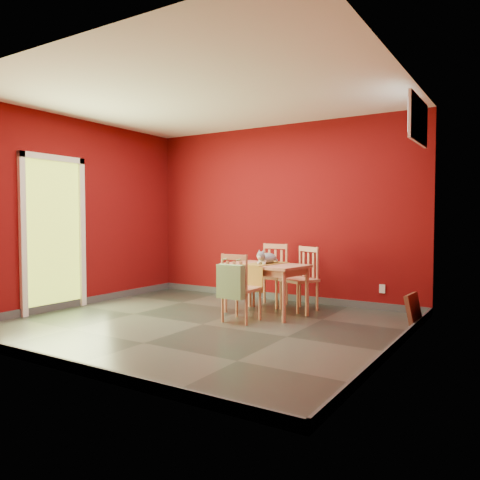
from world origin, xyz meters
The scene contains 13 objects.
ground centered at (0.00, 0.00, 0.00)m, with size 4.50×4.50×0.00m, color #2D342D.
room_shell centered at (0.00, 0.00, 0.05)m, with size 4.50×4.50×4.50m.
doorway centered at (-2.23, -0.40, 1.12)m, with size 0.06×1.01×2.13m.
window centered at (2.23, 1.00, 2.35)m, with size 0.05×0.90×0.50m.
outlet_plate centered at (1.60, 1.99, 0.30)m, with size 0.08×0.01×0.12m, color silver.
dining_table centered at (0.36, 0.91, 0.59)m, with size 1.15×0.78×0.67m.
table_runner centered at (0.36, 0.80, 0.62)m, with size 0.41×0.70×0.33m.
chair_far_left centered at (0.12, 1.52, 0.46)m, with size 0.44×0.44×0.90m.
chair_far_right centered at (0.64, 1.43, 0.45)m, with size 0.54×0.54×0.88m.
chair_near centered at (0.31, 0.35, 0.43)m, with size 0.40×0.40×0.84m.
tote_bag centered at (0.31, 0.14, 0.52)m, with size 0.34×0.20×0.47m.
cat centered at (0.37, 0.94, 0.77)m, with size 0.21×0.40×0.20m, color slate, non-canonical shape.
picture_frame centered at (2.19, 1.14, 0.20)m, with size 0.15×0.40×0.40m.
Camera 1 is at (3.32, -4.47, 1.27)m, focal length 35.00 mm.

